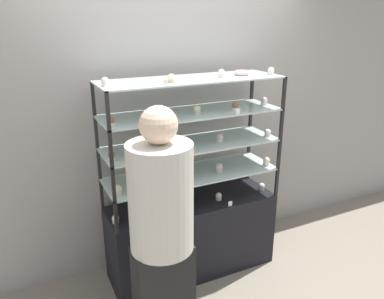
# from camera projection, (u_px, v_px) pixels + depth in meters

# --- Properties ---
(ground_plane) EXTENTS (20.00, 20.00, 0.00)m
(ground_plane) POSITION_uv_depth(u_px,v_px,m) (192.00, 268.00, 3.45)
(ground_plane) COLOR gray
(back_wall) EXTENTS (8.00, 0.05, 2.60)m
(back_wall) POSITION_uv_depth(u_px,v_px,m) (173.00, 122.00, 3.35)
(back_wall) COLOR gray
(back_wall) RESTS_ON ground_plane
(display_base) EXTENTS (1.46, 0.48, 0.69)m
(display_base) POSITION_uv_depth(u_px,v_px,m) (192.00, 236.00, 3.34)
(display_base) COLOR black
(display_base) RESTS_ON ground_plane
(display_riser_lower) EXTENTS (1.46, 0.48, 0.26)m
(display_riser_lower) POSITION_uv_depth(u_px,v_px,m) (192.00, 175.00, 3.14)
(display_riser_lower) COLOR black
(display_riser_lower) RESTS_ON display_base
(display_riser_middle) EXTENTS (1.46, 0.48, 0.26)m
(display_riser_middle) POSITION_uv_depth(u_px,v_px,m) (192.00, 145.00, 3.06)
(display_riser_middle) COLOR black
(display_riser_middle) RESTS_ON display_riser_lower
(display_riser_upper) EXTENTS (1.46, 0.48, 0.26)m
(display_riser_upper) POSITION_uv_depth(u_px,v_px,m) (192.00, 114.00, 2.97)
(display_riser_upper) COLOR black
(display_riser_upper) RESTS_ON display_riser_middle
(display_riser_top) EXTENTS (1.46, 0.48, 0.26)m
(display_riser_top) POSITION_uv_depth(u_px,v_px,m) (192.00, 80.00, 2.88)
(display_riser_top) COLOR black
(display_riser_top) RESTS_ON display_riser_upper
(layer_cake_centerpiece) EXTENTS (0.19, 0.19, 0.11)m
(layer_cake_centerpiece) POSITION_uv_depth(u_px,v_px,m) (175.00, 197.00, 3.19)
(layer_cake_centerpiece) COLOR brown
(layer_cake_centerpiece) RESTS_ON display_base
(sheet_cake_frosted) EXTENTS (0.20, 0.16, 0.07)m
(sheet_cake_frosted) POSITION_uv_depth(u_px,v_px,m) (159.00, 176.00, 2.98)
(sheet_cake_frosted) COLOR beige
(sheet_cake_frosted) RESTS_ON display_riser_lower
(cupcake_0) EXTENTS (0.05, 0.05, 0.07)m
(cupcake_0) POSITION_uv_depth(u_px,v_px,m) (115.00, 219.00, 2.88)
(cupcake_0) COLOR #CCB28C
(cupcake_0) RESTS_ON display_base
(cupcake_1) EXTENTS (0.05, 0.05, 0.07)m
(cupcake_1) POSITION_uv_depth(u_px,v_px,m) (219.00, 196.00, 3.24)
(cupcake_1) COLOR #CCB28C
(cupcake_1) RESTS_ON display_base
(cupcake_2) EXTENTS (0.05, 0.05, 0.07)m
(cupcake_2) POSITION_uv_depth(u_px,v_px,m) (262.00, 187.00, 3.43)
(cupcake_2) COLOR beige
(cupcake_2) RESTS_ON display_base
(price_tag_0) EXTENTS (0.04, 0.00, 0.04)m
(price_tag_0) POSITION_uv_depth(u_px,v_px,m) (230.00, 204.00, 3.14)
(price_tag_0) COLOR white
(price_tag_0) RESTS_ON display_base
(cupcake_3) EXTENTS (0.06, 0.06, 0.07)m
(cupcake_3) POSITION_uv_depth(u_px,v_px,m) (118.00, 190.00, 2.75)
(cupcake_3) COLOR beige
(cupcake_3) RESTS_ON display_riser_lower
(cupcake_4) EXTENTS (0.06, 0.06, 0.07)m
(cupcake_4) POSITION_uv_depth(u_px,v_px,m) (219.00, 168.00, 3.16)
(cupcake_4) COLOR beige
(cupcake_4) RESTS_ON display_riser_lower
(cupcake_5) EXTENTS (0.06, 0.06, 0.07)m
(cupcake_5) POSITION_uv_depth(u_px,v_px,m) (266.00, 161.00, 3.30)
(cupcake_5) COLOR white
(cupcake_5) RESTS_ON display_riser_lower
(price_tag_1) EXTENTS (0.04, 0.00, 0.04)m
(price_tag_1) POSITION_uv_depth(u_px,v_px,m) (188.00, 184.00, 2.89)
(price_tag_1) COLOR white
(price_tag_1) RESTS_ON display_riser_lower
(cupcake_6) EXTENTS (0.06, 0.06, 0.07)m
(cupcake_6) POSITION_uv_depth(u_px,v_px,m) (111.00, 156.00, 2.69)
(cupcake_6) COLOR white
(cupcake_6) RESTS_ON display_riser_middle
(cupcake_7) EXTENTS (0.06, 0.06, 0.07)m
(cupcake_7) POSITION_uv_depth(u_px,v_px,m) (168.00, 146.00, 2.88)
(cupcake_7) COLOR #CCB28C
(cupcake_7) RESTS_ON display_riser_middle
(cupcake_8) EXTENTS (0.06, 0.06, 0.07)m
(cupcake_8) POSITION_uv_depth(u_px,v_px,m) (220.00, 138.00, 3.09)
(cupcake_8) COLOR white
(cupcake_8) RESTS_ON display_riser_middle
(cupcake_9) EXTENTS (0.06, 0.06, 0.07)m
(cupcake_9) POSITION_uv_depth(u_px,v_px,m) (268.00, 133.00, 3.22)
(cupcake_9) COLOR beige
(cupcake_9) RESTS_ON display_riser_middle
(price_tag_2) EXTENTS (0.04, 0.00, 0.04)m
(price_tag_2) POSITION_uv_depth(u_px,v_px,m) (183.00, 152.00, 2.78)
(price_tag_2) COLOR white
(price_tag_2) RESTS_ON display_riser_middle
(cupcake_10) EXTENTS (0.06, 0.06, 0.07)m
(cupcake_10) POSITION_uv_depth(u_px,v_px,m) (111.00, 121.00, 2.58)
(cupcake_10) COLOR beige
(cupcake_10) RESTS_ON display_riser_upper
(cupcake_11) EXTENTS (0.06, 0.06, 0.07)m
(cupcake_11) POSITION_uv_depth(u_px,v_px,m) (154.00, 114.00, 2.75)
(cupcake_11) COLOR beige
(cupcake_11) RESTS_ON display_riser_upper
(cupcake_12) EXTENTS (0.06, 0.06, 0.07)m
(cupcake_12) POSITION_uv_depth(u_px,v_px,m) (197.00, 110.00, 2.89)
(cupcake_12) COLOR beige
(cupcake_12) RESTS_ON display_riser_upper
(cupcake_13) EXTENTS (0.06, 0.06, 0.07)m
(cupcake_13) POSITION_uv_depth(u_px,v_px,m) (235.00, 106.00, 3.00)
(cupcake_13) COLOR white
(cupcake_13) RESTS_ON display_riser_upper
(cupcake_14) EXTENTS (0.06, 0.06, 0.07)m
(cupcake_14) POSITION_uv_depth(u_px,v_px,m) (264.00, 101.00, 3.19)
(cupcake_14) COLOR white
(cupcake_14) RESTS_ON display_riser_upper
(price_tag_3) EXTENTS (0.04, 0.00, 0.04)m
(price_tag_3) POSITION_uv_depth(u_px,v_px,m) (238.00, 111.00, 2.89)
(price_tag_3) COLOR white
(price_tag_3) RESTS_ON display_riser_upper
(cupcake_15) EXTENTS (0.05, 0.05, 0.06)m
(cupcake_15) POSITION_uv_depth(u_px,v_px,m) (105.00, 82.00, 2.53)
(cupcake_15) COLOR white
(cupcake_15) RESTS_ON display_riser_top
(cupcake_16) EXTENTS (0.05, 0.05, 0.06)m
(cupcake_16) POSITION_uv_depth(u_px,v_px,m) (171.00, 78.00, 2.69)
(cupcake_16) COLOR #CCB28C
(cupcake_16) RESTS_ON display_riser_top
(cupcake_17) EXTENTS (0.05, 0.05, 0.06)m
(cupcake_17) POSITION_uv_depth(u_px,v_px,m) (221.00, 73.00, 2.93)
(cupcake_17) COLOR beige
(cupcake_17) RESTS_ON display_riser_top
(cupcake_18) EXTENTS (0.05, 0.05, 0.06)m
(cupcake_18) POSITION_uv_depth(u_px,v_px,m) (271.00, 71.00, 3.05)
(cupcake_18) COLOR beige
(cupcake_18) RESTS_ON display_riser_top
(price_tag_4) EXTENTS (0.04, 0.00, 0.04)m
(price_tag_4) POSITION_uv_depth(u_px,v_px,m) (166.00, 83.00, 2.56)
(price_tag_4) COLOR white
(price_tag_4) RESTS_ON display_riser_top
(donut_glazed) EXTENTS (0.12, 0.12, 0.04)m
(donut_glazed) POSITION_uv_depth(u_px,v_px,m) (241.00, 73.00, 3.04)
(donut_glazed) COLOR #EFB2BC
(donut_glazed) RESTS_ON display_riser_top
(customer_figure) EXTENTS (0.40, 0.40, 1.72)m
(customer_figure) POSITION_uv_depth(u_px,v_px,m) (162.00, 230.00, 2.35)
(customer_figure) COLOR black
(customer_figure) RESTS_ON ground_plane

